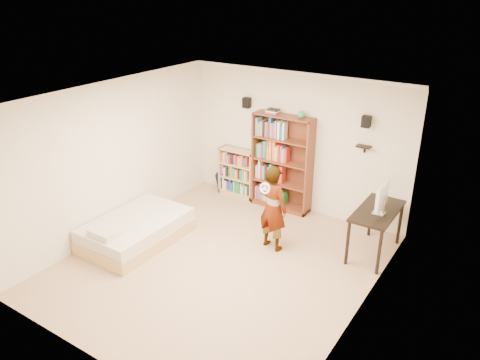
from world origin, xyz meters
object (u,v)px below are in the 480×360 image
object	(u,v)px
tall_bookshelf	(282,163)
low_bookshelf	(238,173)
computer_desk	(375,232)
daybed	(136,227)
person	(273,208)

from	to	relation	value
tall_bookshelf	low_bookshelf	bearing A→B (deg)	178.71
tall_bookshelf	computer_desk	world-z (taller)	tall_bookshelf
daybed	person	distance (m)	2.39
computer_desk	person	distance (m)	1.71
daybed	person	size ratio (longest dim) A/B	1.23
computer_desk	low_bookshelf	bearing A→B (deg)	167.50
tall_bookshelf	low_bookshelf	xyz separation A→B (m)	(-1.04, 0.02, -0.44)
tall_bookshelf	daybed	world-z (taller)	tall_bookshelf
low_bookshelf	computer_desk	distance (m)	3.24
low_bookshelf	computer_desk	bearing A→B (deg)	-12.50
computer_desk	person	xyz separation A→B (m)	(-1.50, -0.75, 0.34)
tall_bookshelf	daybed	distance (m)	3.01
low_bookshelf	computer_desk	size ratio (longest dim) A/B	0.85
tall_bookshelf	computer_desk	bearing A→B (deg)	-17.73
tall_bookshelf	person	xyz separation A→B (m)	(0.61, -1.43, -0.20)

